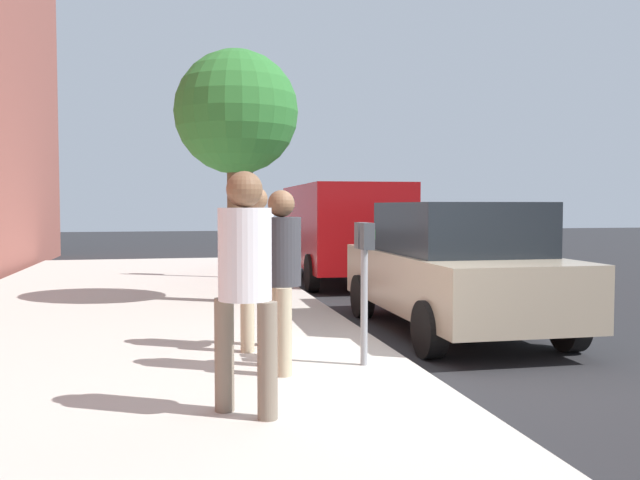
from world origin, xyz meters
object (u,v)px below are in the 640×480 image
object	(u,v)px
parked_sedan_near	(454,267)
parking_officer	(256,253)
parked_van_far	(341,226)
street_tree	(236,116)
pedestrian_at_meter	(281,266)
parking_meter	(364,263)
pedestrian_bystander	(245,271)
traffic_signal	(255,167)

from	to	relation	value
parked_sedan_near	parking_officer	bearing A→B (deg)	111.86
parked_sedan_near	parked_van_far	xyz separation A→B (m)	(6.32, -0.00, 0.36)
street_tree	pedestrian_at_meter	bearing A→B (deg)	179.81
parking_meter	parked_sedan_near	world-z (taller)	parked_sedan_near
pedestrian_bystander	street_tree	size ratio (longest dim) A/B	0.45
pedestrian_at_meter	pedestrian_bystander	distance (m)	1.37
pedestrian_at_meter	parking_officer	distance (m)	1.06
pedestrian_at_meter	parked_van_far	distance (m)	8.92
parked_sedan_near	street_tree	distance (m)	4.37
parked_sedan_near	traffic_signal	bearing A→B (deg)	17.67
parking_meter	parked_sedan_near	distance (m)	2.84
parking_officer	traffic_signal	distance (m)	7.47
pedestrian_bystander	parking_meter	bearing A→B (deg)	-2.08
parking_meter	street_tree	size ratio (longest dim) A/B	0.34
pedestrian_at_meter	parked_van_far	bearing A→B (deg)	74.54
parking_officer	parked_sedan_near	bearing A→B (deg)	57.99
parking_officer	street_tree	xyz separation A→B (m)	(3.71, -0.13, 1.98)
parking_meter	pedestrian_at_meter	world-z (taller)	pedestrian_at_meter
parking_meter	traffic_signal	size ratio (longest dim) A/B	0.39
parked_van_far	traffic_signal	distance (m)	2.37
parking_officer	parked_sedan_near	size ratio (longest dim) A/B	0.40
parking_officer	parked_van_far	bearing A→B (deg)	105.41
parking_meter	traffic_signal	world-z (taller)	traffic_signal
pedestrian_at_meter	street_tree	world-z (taller)	street_tree
parking_officer	traffic_signal	bearing A→B (deg)	119.47
pedestrian_bystander	parked_sedan_near	xyz separation A→B (m)	(3.47, -3.18, -0.35)
parked_sedan_near	street_tree	bearing A→B (deg)	46.13
pedestrian_at_meter	parking_officer	world-z (taller)	parking_officer
parking_officer	traffic_signal	size ratio (longest dim) A/B	0.50
parking_meter	parked_van_far	size ratio (longest dim) A/B	0.27
pedestrian_at_meter	parked_sedan_near	size ratio (longest dim) A/B	0.39
parking_meter	parking_officer	xyz separation A→B (m)	(0.99, 0.95, 0.04)
parking_meter	street_tree	bearing A→B (deg)	9.89
parked_van_far	parked_sedan_near	bearing A→B (deg)	180.00
pedestrian_bystander	parked_sedan_near	distance (m)	4.72
parking_officer	parked_sedan_near	xyz separation A→B (m)	(1.13, -2.82, -0.31)
street_tree	traffic_signal	xyz separation A→B (m)	(3.59, -0.72, -0.61)
parking_meter	parked_sedan_near	size ratio (longest dim) A/B	0.32
pedestrian_at_meter	parked_van_far	xyz separation A→B (m)	(8.50, -2.70, 0.10)
parking_officer	pedestrian_bystander	bearing A→B (deg)	-62.59
pedestrian_at_meter	parked_sedan_near	world-z (taller)	pedestrian_at_meter
parking_officer	street_tree	distance (m)	4.21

